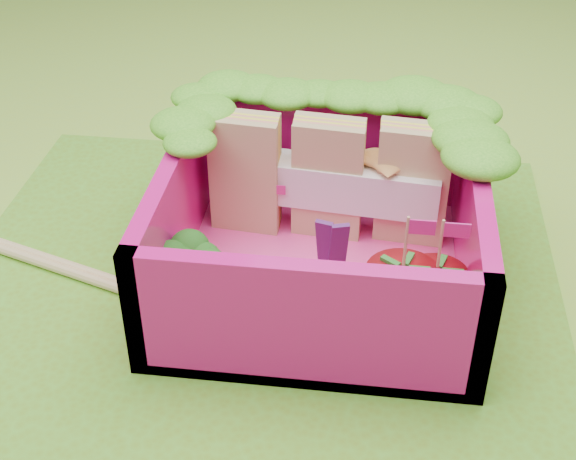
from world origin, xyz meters
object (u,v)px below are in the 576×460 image
Objects in this scene: strawberry_right at (433,297)px; sandwich_stack at (329,179)px; chopsticks at (45,261)px; bento_box at (321,227)px; broccoli at (189,268)px; strawberry_left at (400,298)px.

sandwich_stack is at bearing 127.38° from strawberry_right.
chopsticks is (-1.68, 0.23, -0.16)m from strawberry_right.
broccoli is at bearing -150.94° from bento_box.
broccoli is at bearing -130.24° from sandwich_stack.
strawberry_left is 1.58m from chopsticks.
broccoli is 0.83m from strawberry_left.
sandwich_stack is 0.78m from broccoli.
bento_box is 0.58× the size of chopsticks.
chopsticks is (-0.72, 0.23, -0.20)m from broccoli.
sandwich_stack is (0.01, 0.32, 0.04)m from bento_box.
sandwich_stack is 0.73m from strawberry_left.
strawberry_left reaches higher than chopsticks.
broccoli is at bearing 179.71° from strawberry_right.
strawberry_right is (0.96, -0.00, -0.04)m from broccoli.
strawberry_left is at bearing -9.88° from chopsticks.
strawberry_right is at bearing -7.86° from chopsticks.
broccoli is 0.66× the size of strawberry_right.
bento_box is at bearing 148.84° from strawberry_right.
strawberry_left is 0.23× the size of chopsticks.
broccoli is at bearing 177.03° from strawberry_left.
strawberry_left is at bearing -43.53° from bento_box.
strawberry_left reaches higher than broccoli.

